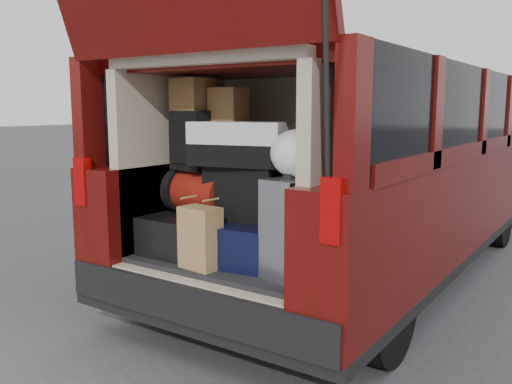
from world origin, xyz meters
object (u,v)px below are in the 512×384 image
(red_duffel, at_px, (202,192))
(twotone_duffel, at_px, (241,144))
(silver_roller, at_px, (296,227))
(backpack, at_px, (192,140))
(navy_hardshell, at_px, (245,240))
(kraft_bag, at_px, (200,238))
(black_soft_case, at_px, (246,192))
(black_hardshell, at_px, (192,232))

(red_duffel, height_order, twotone_duffel, twotone_duffel)
(silver_roller, relative_size, twotone_duffel, 0.93)
(silver_roller, height_order, backpack, backpack)
(navy_hardshell, height_order, red_duffel, red_duffel)
(twotone_duffel, bearing_deg, red_duffel, 166.29)
(kraft_bag, bearing_deg, navy_hardshell, 75.12)
(kraft_bag, bearing_deg, twotone_duffel, 83.12)
(backpack, height_order, twotone_duffel, backpack)
(navy_hardshell, xyz_separation_m, backpack, (-0.42, 0.00, 0.59))
(navy_hardshell, relative_size, black_soft_case, 1.22)
(navy_hardshell, height_order, kraft_bag, kraft_bag)
(silver_roller, distance_m, backpack, 0.94)
(black_soft_case, bearing_deg, red_duffel, 178.61)
(silver_roller, relative_size, black_soft_case, 1.18)
(black_hardshell, xyz_separation_m, twotone_duffel, (0.38, 0.03, 0.59))
(silver_roller, bearing_deg, kraft_bag, -147.89)
(twotone_duffel, bearing_deg, black_soft_case, 55.63)
(red_duffel, height_order, black_soft_case, black_soft_case)
(black_hardshell, relative_size, silver_roller, 1.11)
(silver_roller, bearing_deg, backpack, -175.42)
(black_hardshell, relative_size, black_soft_case, 1.31)
(red_duffel, xyz_separation_m, twotone_duffel, (0.32, -0.01, 0.32))
(silver_roller, bearing_deg, black_hardshell, -174.25)
(black_hardshell, xyz_separation_m, navy_hardshell, (0.42, 0.01, 0.00))
(navy_hardshell, relative_size, red_duffel, 1.29)
(black_soft_case, bearing_deg, silver_roller, -22.18)
(black_hardshell, bearing_deg, backpack, 94.17)
(black_soft_case, relative_size, backpack, 1.23)
(silver_roller, xyz_separation_m, kraft_bag, (-0.52, -0.20, -0.09))
(black_hardshell, height_order, twotone_duffel, twotone_duffel)
(black_hardshell, bearing_deg, silver_roller, -5.60)
(black_hardshell, distance_m, red_duffel, 0.27)
(navy_hardshell, bearing_deg, backpack, 172.09)
(backpack, xyz_separation_m, twotone_duffel, (0.38, 0.01, -0.01))
(navy_hardshell, relative_size, kraft_bag, 1.56)
(silver_roller, height_order, red_duffel, silver_roller)
(backpack, relative_size, twotone_duffel, 0.65)
(black_soft_case, bearing_deg, twotone_duffel, -117.57)
(black_hardshell, distance_m, twotone_duffel, 0.70)
(red_duffel, xyz_separation_m, backpack, (-0.06, -0.03, 0.33))
(kraft_bag, relative_size, backpack, 0.96)
(black_hardshell, xyz_separation_m, black_soft_case, (0.39, 0.06, 0.29))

